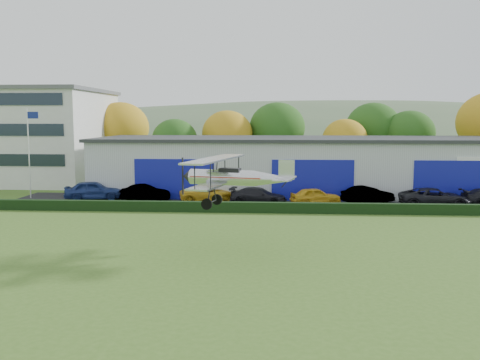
# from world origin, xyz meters

# --- Properties ---
(ground) EXTENTS (300.00, 300.00, 0.00)m
(ground) POSITION_xyz_m (0.00, 0.00, 0.00)
(ground) COLOR #40641F
(ground) RESTS_ON ground
(apron) EXTENTS (48.00, 9.00, 0.05)m
(apron) POSITION_xyz_m (3.00, 21.00, 0.03)
(apron) COLOR black
(apron) RESTS_ON ground
(hedge) EXTENTS (46.00, 0.60, 0.80)m
(hedge) POSITION_xyz_m (3.00, 16.20, 0.40)
(hedge) COLOR black
(hedge) RESTS_ON ground
(hangar) EXTENTS (40.60, 12.60, 5.30)m
(hangar) POSITION_xyz_m (5.00, 27.98, 2.66)
(hangar) COLOR #B2B7BC
(hangar) RESTS_ON ground
(office_block) EXTENTS (20.60, 15.60, 10.40)m
(office_block) POSITION_xyz_m (-28.00, 35.00, 5.21)
(office_block) COLOR silver
(office_block) RESTS_ON ground
(flagpole) EXTENTS (1.05, 0.10, 8.00)m
(flagpole) POSITION_xyz_m (-19.88, 22.00, 4.78)
(flagpole) COLOR silver
(flagpole) RESTS_ON ground
(tree_belt) EXTENTS (75.70, 13.22, 10.12)m
(tree_belt) POSITION_xyz_m (0.85, 40.62, 5.61)
(tree_belt) COLOR #3D2614
(tree_belt) RESTS_ON ground
(distant_hills) EXTENTS (430.00, 196.00, 56.00)m
(distant_hills) POSITION_xyz_m (-4.38, 140.00, -13.05)
(distant_hills) COLOR #4C6642
(distant_hills) RESTS_ON ground
(car_0) EXTENTS (5.20, 3.00, 1.66)m
(car_0) POSITION_xyz_m (-14.04, 21.37, 0.88)
(car_0) COLOR navy
(car_0) RESTS_ON apron
(car_1) EXTENTS (4.44, 2.24, 1.40)m
(car_1) POSITION_xyz_m (-9.38, 21.19, 0.75)
(car_1) COLOR gray
(car_1) RESTS_ON apron
(car_2) EXTENTS (5.22, 3.45, 1.33)m
(car_2) POSITION_xyz_m (-3.93, 20.96, 0.72)
(car_2) COLOR gold
(car_2) RESTS_ON apron
(car_3) EXTENTS (4.96, 2.68, 1.37)m
(car_3) POSITION_xyz_m (0.43, 19.97, 0.73)
(car_3) COLOR black
(car_3) RESTS_ON apron
(car_4) EXTENTS (4.42, 2.69, 1.41)m
(car_4) POSITION_xyz_m (5.12, 19.98, 0.75)
(car_4) COLOR gold
(car_4) RESTS_ON apron
(car_5) EXTENTS (4.61, 3.02, 1.44)m
(car_5) POSITION_xyz_m (9.54, 21.01, 0.77)
(car_5) COLOR gray
(car_5) RESTS_ON apron
(car_6) EXTENTS (5.53, 2.63, 1.52)m
(car_6) POSITION_xyz_m (14.55, 19.41, 0.81)
(car_6) COLOR black
(car_6) RESTS_ON apron
(biplane) EXTENTS (6.20, 7.06, 2.63)m
(biplane) POSITION_xyz_m (-0.51, 4.15, 4.09)
(biplane) COLOR silver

